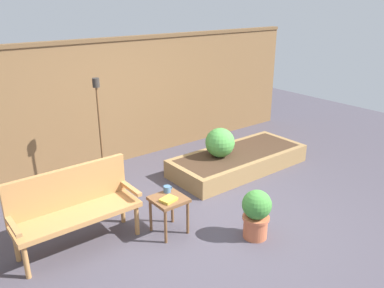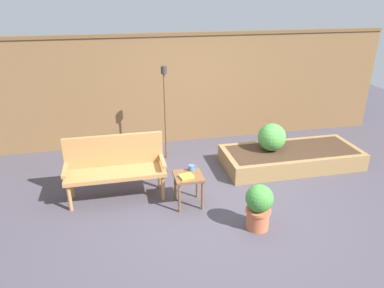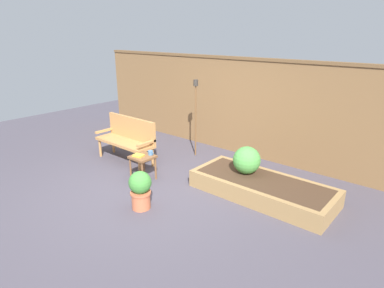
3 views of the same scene
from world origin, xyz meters
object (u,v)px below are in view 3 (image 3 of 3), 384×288
object	(u,v)px
garden_bench	(128,136)
shrub_near_bench	(247,160)
cup_on_table	(151,153)
tiki_torch	(196,105)
side_table	(143,160)
potted_boxwood	(140,189)
book_on_table	(139,155)

from	to	relation	value
garden_bench	shrub_near_bench	xyz separation A→B (m)	(2.67, 0.45, -0.00)
garden_bench	shrub_near_bench	size ratio (longest dim) A/B	2.98
cup_on_table	tiki_torch	xyz separation A→B (m)	(-0.15, 1.51, 0.65)
shrub_near_bench	side_table	bearing A→B (deg)	-150.79
potted_boxwood	shrub_near_bench	xyz separation A→B (m)	(0.90, 1.67, 0.20)
book_on_table	tiki_torch	distance (m)	1.83
book_on_table	cup_on_table	bearing A→B (deg)	45.61
side_table	tiki_torch	size ratio (longest dim) A/B	0.28
garden_bench	cup_on_table	bearing A→B (deg)	-17.70
side_table	potted_boxwood	size ratio (longest dim) A/B	0.77
shrub_near_bench	tiki_torch	size ratio (longest dim) A/B	0.28
potted_boxwood	shrub_near_bench	bearing A→B (deg)	61.70
garden_bench	side_table	bearing A→B (deg)	-25.62
book_on_table	shrub_near_bench	size ratio (longest dim) A/B	0.39
book_on_table	shrub_near_bench	distance (m)	1.98
cup_on_table	book_on_table	xyz separation A→B (m)	(-0.12, -0.19, -0.02)
shrub_near_bench	tiki_torch	xyz separation A→B (m)	(-1.75, 0.71, 0.63)
garden_bench	side_table	distance (m)	1.12
potted_boxwood	shrub_near_bench	world-z (taller)	shrub_near_bench
cup_on_table	book_on_table	size ratio (longest dim) A/B	0.67
cup_on_table	potted_boxwood	size ratio (longest dim) A/B	0.20
cup_on_table	shrub_near_bench	size ratio (longest dim) A/B	0.26
shrub_near_bench	garden_bench	bearing A→B (deg)	-170.38
cup_on_table	potted_boxwood	distance (m)	1.13
shrub_near_bench	book_on_table	bearing A→B (deg)	-149.93
shrub_near_bench	potted_boxwood	bearing A→B (deg)	-118.30
book_on_table	potted_boxwood	xyz separation A→B (m)	(0.81, -0.68, -0.16)
side_table	tiki_torch	distance (m)	1.82
side_table	shrub_near_bench	bearing A→B (deg)	29.21
book_on_table	tiki_torch	world-z (taller)	tiki_torch
garden_bench	shrub_near_bench	distance (m)	2.71
tiki_torch	cup_on_table	bearing A→B (deg)	-84.19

